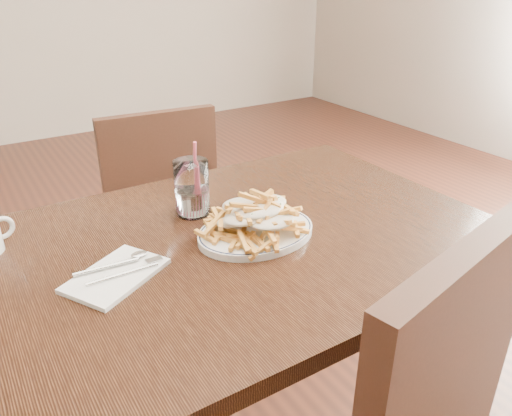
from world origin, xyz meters
TOP-DOWN VIEW (x-y plane):
  - table at (0.00, 0.00)m, footprint 1.20×0.80m
  - chair_far at (0.11, 0.77)m, footprint 0.44×0.44m
  - fries_plate at (0.05, -0.02)m, footprint 0.31×0.28m
  - loaded_fries at (0.05, -0.02)m, footprint 0.28×0.24m
  - napkin at (-0.27, -0.02)m, footprint 0.23×0.20m
  - cutlery at (-0.27, -0.01)m, footprint 0.18×0.06m
  - water_glass at (-0.02, 0.16)m, footprint 0.08×0.08m

SIDE VIEW (x-z plane):
  - chair_far at x=0.11m, z-range 0.06..0.93m
  - table at x=0.00m, z-range 0.30..1.05m
  - napkin at x=-0.27m, z-range 0.75..0.76m
  - fries_plate at x=0.05m, z-range 0.75..0.77m
  - cutlery at x=-0.27m, z-range 0.76..0.77m
  - loaded_fries at x=0.05m, z-range 0.77..0.84m
  - water_glass at x=-0.02m, z-range 0.72..0.90m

